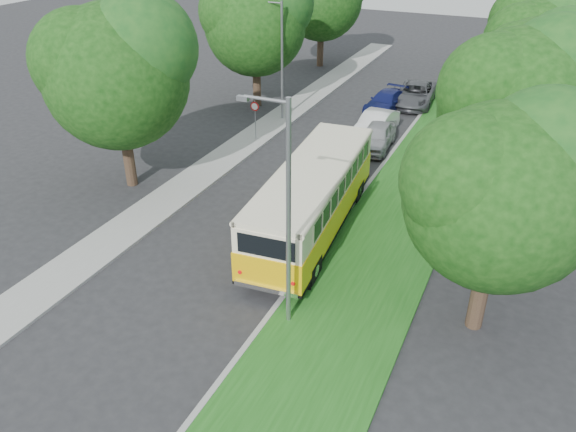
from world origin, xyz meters
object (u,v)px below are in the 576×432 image
at_px(vintage_bus, 312,200).
at_px(car_silver, 377,136).
at_px(lamppost_far, 281,57).
at_px(car_grey, 415,94).
at_px(car_white, 375,125).
at_px(car_blue, 386,101).
at_px(lamppost_near, 286,211).

height_order(vintage_bus, car_silver, vintage_bus).
relative_size(lamppost_far, car_grey, 1.36).
height_order(car_white, car_blue, car_white).
bearing_deg(car_grey, vintage_bus, -92.42).
xyz_separation_m(car_white, car_blue, (-0.76, 4.99, -0.09)).
bearing_deg(car_silver, car_blue, 97.94).
height_order(car_silver, car_grey, car_grey).
bearing_deg(lamppost_near, car_white, 97.37).
distance_m(lamppost_near, vintage_bus, 6.69).
bearing_deg(lamppost_near, car_silver, 96.00).
relative_size(lamppost_near, vintage_bus, 0.74).
height_order(car_silver, car_white, car_white).
height_order(car_blue, car_grey, car_grey).
xyz_separation_m(lamppost_near, car_white, (-2.34, 18.13, -3.61)).
bearing_deg(vintage_bus, car_white, 89.36).
height_order(lamppost_near, car_white, lamppost_near).
xyz_separation_m(lamppost_near, car_grey, (-1.56, 25.30, -3.60)).
height_order(vintage_bus, car_grey, vintage_bus).
bearing_deg(vintage_bus, car_silver, 86.63).
bearing_deg(car_white, car_grey, 88.19).
xyz_separation_m(car_silver, car_grey, (0.16, 8.94, 0.03)).
bearing_deg(car_grey, lamppost_far, -139.85).
height_order(vintage_bus, car_white, vintage_bus).
distance_m(car_silver, car_blue, 6.90).
distance_m(lamppost_far, car_grey, 10.56).
relative_size(lamppost_near, car_white, 1.74).
bearing_deg(lamppost_far, car_blue, 38.52).
relative_size(car_white, car_grey, 0.84).
xyz_separation_m(lamppost_far, car_white, (6.56, -0.37, -3.36)).
bearing_deg(car_white, car_blue, 103.02).
height_order(lamppost_near, car_blue, lamppost_near).
distance_m(car_silver, car_grey, 8.94).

